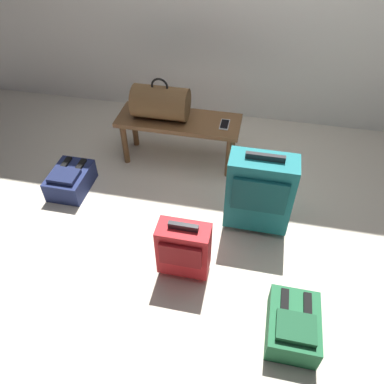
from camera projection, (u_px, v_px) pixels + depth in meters
ground_plane at (229, 231)px, 2.72m from camera, size 6.60×6.60×0.00m
bench at (179, 126)px, 3.09m from camera, size 1.00×0.36×0.41m
duffel_bag_brown at (161, 102)px, 2.97m from camera, size 0.44×0.26×0.34m
cell_phone at (225, 124)px, 2.98m from camera, size 0.07×0.14×0.01m
suitcase_upright_teal at (259, 192)px, 2.53m from camera, size 0.44×0.23×0.65m
suitcase_small_red at (184, 249)px, 2.31m from camera, size 0.32×0.18×0.46m
backpack_navy at (70, 180)px, 2.98m from camera, size 0.28×0.38×0.21m
backpack_green at (293, 325)px, 2.10m from camera, size 0.28×0.38×0.21m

